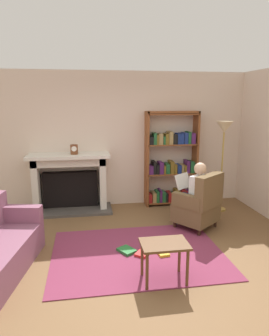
# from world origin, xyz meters

# --- Properties ---
(ground) EXTENTS (14.00, 14.00, 0.00)m
(ground) POSITION_xyz_m (0.00, 0.00, 0.00)
(ground) COLOR brown
(back_wall) EXTENTS (5.60, 0.10, 2.70)m
(back_wall) POSITION_xyz_m (0.00, 2.55, 1.35)
(back_wall) COLOR beige
(back_wall) RESTS_ON ground
(area_rug) EXTENTS (2.40, 1.80, 0.01)m
(area_rug) POSITION_xyz_m (0.00, 0.30, 0.01)
(area_rug) COLOR #7F2F4B
(area_rug) RESTS_ON ground
(fireplace) EXTENTS (1.59, 0.64, 1.14)m
(fireplace) POSITION_xyz_m (-1.00, 2.30, 0.60)
(fireplace) COLOR #4C4742
(fireplace) RESTS_ON ground
(mantel_clock) EXTENTS (0.14, 0.14, 0.18)m
(mantel_clock) POSITION_xyz_m (-0.89, 2.20, 1.23)
(mantel_clock) COLOR brown
(mantel_clock) RESTS_ON fireplace
(bookshelf) EXTENTS (1.07, 0.32, 1.93)m
(bookshelf) POSITION_xyz_m (1.05, 2.33, 0.91)
(bookshelf) COLOR brown
(bookshelf) RESTS_ON ground
(armchair_reading) EXTENTS (0.88, 0.88, 0.97)m
(armchair_reading) POSITION_xyz_m (1.17, 1.02, 0.42)
(armchair_reading) COLOR #331E14
(armchair_reading) RESTS_ON ground
(seated_reader) EXTENTS (0.56, 0.59, 1.14)m
(seated_reader) POSITION_xyz_m (1.10, 1.11, 0.62)
(seated_reader) COLOR white
(seated_reader) RESTS_ON ground
(side_table) EXTENTS (0.56, 0.39, 0.49)m
(side_table) POSITION_xyz_m (0.20, -0.41, 0.41)
(side_table) COLOR brown
(side_table) RESTS_ON ground
(scattered_books) EXTENTS (0.72, 0.41, 0.04)m
(scattered_books) POSITION_xyz_m (0.03, 0.29, 0.03)
(scattered_books) COLOR #267233
(scattered_books) RESTS_ON area_rug
(floor_lamp) EXTENTS (0.32, 0.32, 1.75)m
(floor_lamp) POSITION_xyz_m (1.91, 1.81, 1.49)
(floor_lamp) COLOR #B7933F
(floor_lamp) RESTS_ON ground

